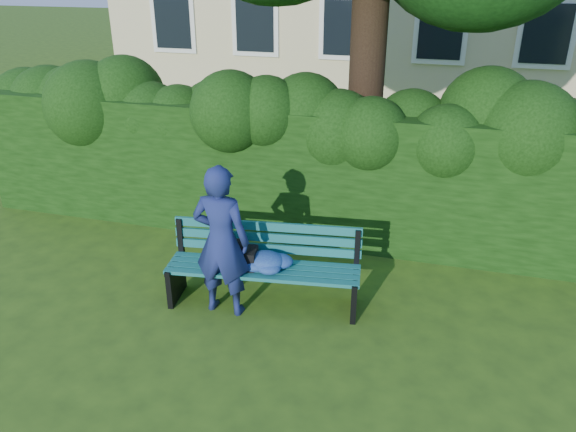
# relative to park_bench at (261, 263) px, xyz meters

# --- Properties ---
(ground) EXTENTS (80.00, 80.00, 0.00)m
(ground) POSITION_rel_park_bench_xyz_m (0.21, -0.26, -0.50)
(ground) COLOR #2E4A15
(ground) RESTS_ON ground
(hedge) EXTENTS (10.00, 1.00, 1.80)m
(hedge) POSITION_rel_park_bench_xyz_m (0.21, 1.94, 0.40)
(hedge) COLOR black
(hedge) RESTS_ON ground
(park_bench) EXTENTS (2.17, 0.83, 0.89)m
(park_bench) POSITION_rel_park_bench_xyz_m (0.00, 0.00, 0.00)
(park_bench) COLOR #115456
(park_bench) RESTS_ON ground
(man_reading) EXTENTS (0.62, 0.41, 1.69)m
(man_reading) POSITION_rel_park_bench_xyz_m (-0.35, -0.26, 0.35)
(man_reading) COLOR navy
(man_reading) RESTS_ON ground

